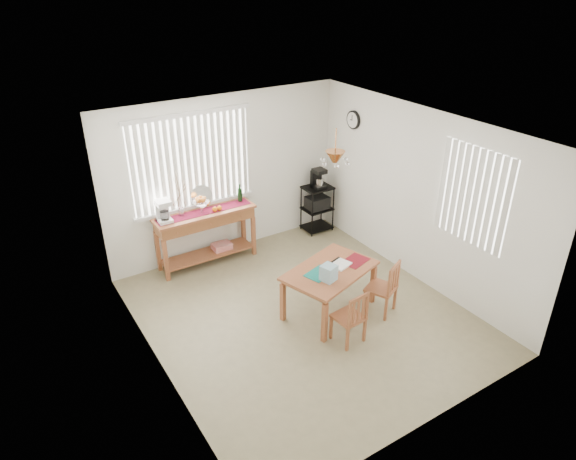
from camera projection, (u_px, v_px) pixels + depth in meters
ground at (303, 315)px, 7.07m from camera, size 4.00×4.50×0.01m
room_shell at (305, 203)px, 6.31m from camera, size 4.20×4.70×2.70m
sideboard at (206, 225)px, 8.03m from camera, size 1.60×0.45×0.90m
sideboard_items at (187, 207)px, 7.74m from camera, size 1.52×0.38×0.69m
wire_cart at (317, 204)px, 9.11m from camera, size 0.49×0.39×0.84m
cart_items at (318, 178)px, 8.90m from camera, size 0.20×0.24×0.34m
dining_table at (330, 274)px, 6.90m from camera, size 1.43×1.14×0.67m
table_items at (331, 271)px, 6.68m from camera, size 1.04×0.48×0.21m
chair_left at (350, 317)px, 6.41m from camera, size 0.38×0.38×0.76m
chair_right at (383, 288)px, 6.96m from camera, size 0.49×0.49×0.80m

